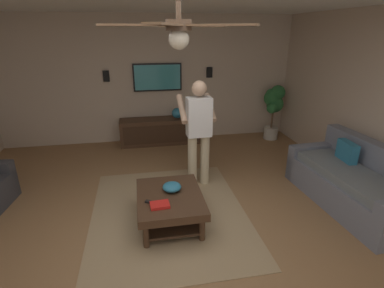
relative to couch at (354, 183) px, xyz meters
name	(u,v)px	position (x,y,z in m)	size (l,w,h in m)	color
ground_plane	(172,245)	(-0.41, 2.59, -0.32)	(8.67, 8.67, 0.00)	olive
wall_back_tv	(150,80)	(3.25, 2.59, 1.00)	(0.10, 6.39, 2.63)	#BCA893
area_rug	(169,213)	(0.23, 2.55, -0.31)	(2.51, 2.02, 0.01)	#9E8460
couch	(354,183)	(0.00, 0.00, 0.00)	(1.94, 0.96, 0.87)	slate
coffee_table	(170,202)	(0.03, 2.55, -0.02)	(1.00, 0.80, 0.40)	#422B1C
media_console	(161,131)	(2.91, 2.42, -0.04)	(0.45, 1.70, 0.55)	#422B1C
tv	(158,77)	(3.16, 2.42, 1.07)	(0.05, 1.01, 0.57)	black
person_standing	(199,128)	(0.97, 2.00, 0.61)	(0.55, 0.55, 1.64)	#C6B793
potted_plant_tall	(274,104)	(2.80, -0.08, 0.46)	(0.44, 0.44, 1.20)	#B7B2A8
bowl	(172,187)	(0.13, 2.51, 0.13)	(0.24, 0.24, 0.11)	teal
remote_white	(169,186)	(0.23, 2.54, 0.09)	(0.15, 0.04, 0.02)	white
remote_black	(151,202)	(-0.12, 2.79, 0.09)	(0.15, 0.04, 0.02)	black
book	(160,205)	(-0.20, 2.69, 0.10)	(0.22, 0.16, 0.04)	red
vase_round	(177,113)	(2.90, 2.06, 0.34)	(0.22, 0.22, 0.22)	teal
wall_speaker_left	(209,72)	(3.17, 1.30, 1.14)	(0.06, 0.12, 0.22)	black
wall_speaker_right	(106,76)	(3.17, 3.46, 1.12)	(0.06, 0.12, 0.22)	black
ceiling_fan	(179,29)	(-0.74, 2.52, 1.98)	(1.18, 1.15, 0.46)	#4C3828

